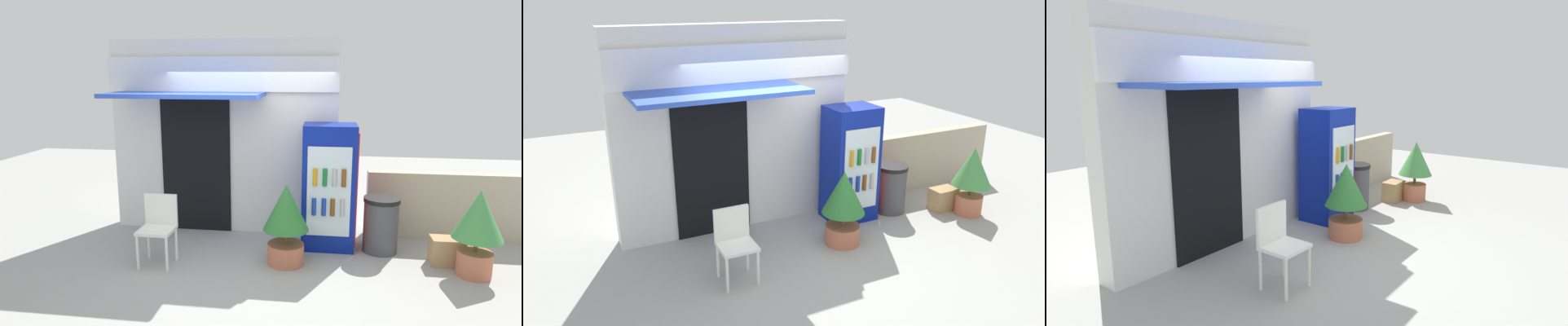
{
  "view_description": "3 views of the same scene",
  "coord_description": "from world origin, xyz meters",
  "views": [
    {
      "loc": [
        1.09,
        -5.44,
        2.52
      ],
      "look_at": [
        0.28,
        0.31,
        1.31
      ],
      "focal_mm": 30.8,
      "sensor_mm": 36.0,
      "label": 1
    },
    {
      "loc": [
        -2.82,
        -5.12,
        3.35
      ],
      "look_at": [
        -0.17,
        0.33,
        1.26
      ],
      "focal_mm": 33.73,
      "sensor_mm": 36.0,
      "label": 2
    },
    {
      "loc": [
        -4.35,
        -2.92,
        2.27
      ],
      "look_at": [
        -0.15,
        0.2,
        1.21
      ],
      "focal_mm": 29.48,
      "sensor_mm": 36.0,
      "label": 3
    }
  ],
  "objects": [
    {
      "name": "plastic_chair",
      "position": [
        -1.03,
        -0.07,
        0.54
      ],
      "size": [
        0.45,
        0.42,
        0.91
      ],
      "color": "white",
      "rests_on": "ground"
    },
    {
      "name": "storefront_building",
      "position": [
        -0.47,
        1.36,
        1.54
      ],
      "size": [
        3.52,
        1.31,
        2.98
      ],
      "color": "silver",
      "rests_on": "ground"
    },
    {
      "name": "potted_plant_curbside",
      "position": [
        3.0,
        0.07,
        0.67
      ],
      "size": [
        0.6,
        0.6,
        1.1
      ],
      "color": "#BC6B4C",
      "rests_on": "ground"
    },
    {
      "name": "ground",
      "position": [
        0.0,
        0.0,
        0.0
      ],
      "size": [
        16.0,
        16.0,
        0.0
      ],
      "primitive_type": "plane",
      "color": "#A3A39E"
    },
    {
      "name": "potted_plant_near_shop",
      "position": [
        0.64,
        0.11,
        0.63
      ],
      "size": [
        0.6,
        0.6,
        1.08
      ],
      "color": "#BC6B4C",
      "rests_on": "ground"
    },
    {
      "name": "stone_boundary_wall",
      "position": [
        3.18,
        1.38,
        0.51
      ],
      "size": [
        2.78,
        0.21,
        1.01
      ],
      "primitive_type": "cube",
      "color": "#B7AD93",
      "rests_on": "ground"
    },
    {
      "name": "drink_cooler",
      "position": [
        1.2,
        0.8,
        0.89
      ],
      "size": [
        0.76,
        0.64,
        1.79
      ],
      "color": "navy",
      "rests_on": "ground"
    },
    {
      "name": "cardboard_box",
      "position": [
        2.75,
        0.38,
        0.18
      ],
      "size": [
        0.42,
        0.28,
        0.36
      ],
      "primitive_type": "cube",
      "rotation": [
        0.0,
        0.0,
        0.01
      ],
      "color": "tan",
      "rests_on": "ground"
    },
    {
      "name": "trash_bin",
      "position": [
        1.93,
        0.71,
        0.4
      ],
      "size": [
        0.5,
        0.5,
        0.79
      ],
      "color": "#47474C",
      "rests_on": "ground"
    }
  ]
}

